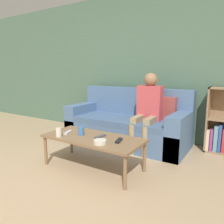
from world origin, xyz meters
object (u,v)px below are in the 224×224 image
object	(u,v)px
person_adult	(148,105)
tv_remote_2	(68,132)
cup_far	(59,132)
couch	(128,125)
tv_remote_1	(100,137)
coffee_table	(93,140)
cup_near	(81,131)
tv_remote_0	(119,140)
snack_bowl	(100,142)

from	to	relation	value
person_adult	tv_remote_2	size ratio (longest dim) A/B	6.73
cup_far	couch	bearing A→B (deg)	78.76
cup_far	tv_remote_1	size ratio (longest dim) A/B	0.62
tv_remote_1	person_adult	bearing A→B (deg)	86.46
coffee_table	cup_near	xyz separation A→B (m)	(-0.18, -0.02, 0.09)
tv_remote_0	snack_bowl	size ratio (longest dim) A/B	1.20
coffee_table	tv_remote_2	size ratio (longest dim) A/B	7.17
cup_far	tv_remote_2	bearing A→B (deg)	92.58
cup_near	coffee_table	bearing A→B (deg)	5.24
person_adult	tv_remote_0	xyz separation A→B (m)	(0.07, -1.02, -0.27)
tv_remote_1	cup_near	bearing A→B (deg)	-162.04
tv_remote_2	snack_bowl	distance (m)	0.62
coffee_table	tv_remote_0	bearing A→B (deg)	3.21
person_adult	cup_far	world-z (taller)	person_adult
cup_near	couch	bearing A→B (deg)	86.48
person_adult	snack_bowl	size ratio (longest dim) A/B	8.08
snack_bowl	couch	bearing A→B (deg)	104.48
tv_remote_2	snack_bowl	size ratio (longest dim) A/B	1.20
couch	coffee_table	bearing A→B (deg)	-84.60
tv_remote_0	couch	bearing A→B (deg)	98.04
coffee_table	tv_remote_0	distance (m)	0.37
coffee_table	tv_remote_1	world-z (taller)	tv_remote_1
person_adult	tv_remote_1	bearing A→B (deg)	-103.77
tv_remote_2	snack_bowl	bearing A→B (deg)	-30.31
snack_bowl	tv_remote_2	bearing A→B (deg)	168.45
tv_remote_0	person_adult	bearing A→B (deg)	79.04
tv_remote_2	cup_near	bearing A→B (deg)	-11.51
couch	coffee_table	xyz separation A→B (m)	(0.11, -1.12, 0.07)
tv_remote_0	snack_bowl	distance (m)	0.23
couch	snack_bowl	size ratio (longest dim) A/B	13.79
coffee_table	cup_far	size ratio (longest dim) A/B	11.64
cup_near	tv_remote_2	xyz separation A→B (m)	(-0.20, -0.03, -0.04)
coffee_table	cup_far	world-z (taller)	cup_far
tv_remote_1	cup_far	bearing A→B (deg)	-144.08
cup_near	snack_bowl	xyz separation A→B (m)	(0.40, -0.15, -0.03)
snack_bowl	tv_remote_1	bearing A→B (deg)	125.32
tv_remote_0	tv_remote_1	world-z (taller)	same
person_adult	tv_remote_1	xyz separation A→B (m)	(-0.20, -1.01, -0.27)
coffee_table	snack_bowl	size ratio (longest dim) A/B	8.61
tv_remote_1	tv_remote_0	bearing A→B (deg)	5.66
coffee_table	person_adult	bearing A→B (deg)	74.40
person_adult	snack_bowl	distance (m)	1.23
couch	tv_remote_2	distance (m)	1.20
couch	snack_bowl	xyz separation A→B (m)	(0.33, -1.29, 0.12)
person_adult	couch	bearing A→B (deg)	165.99
coffee_table	tv_remote_0	world-z (taller)	tv_remote_0
snack_bowl	cup_near	bearing A→B (deg)	159.61
coffee_table	cup_far	distance (m)	0.44
couch	coffee_table	distance (m)	1.13
person_adult	cup_far	xyz separation A→B (m)	(-0.66, -1.25, -0.23)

